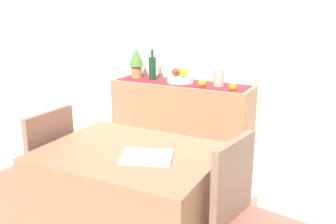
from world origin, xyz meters
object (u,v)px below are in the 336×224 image
object	(u,v)px
fruit_bowl	(180,79)
wine_bottle	(152,68)
sideboard_console	(181,124)
dining_table	(132,207)
chair_near_window	(39,195)
open_book	(147,157)
ceramic_vase	(219,78)
potted_plant	(136,60)

from	to	relation	value
fruit_bowl	wine_bottle	distance (m)	0.32
sideboard_console	dining_table	world-z (taller)	sideboard_console
wine_bottle	chair_near_window	xyz separation A→B (m)	(-0.09, -1.50, -0.69)
open_book	chair_near_window	world-z (taller)	chair_near_window
ceramic_vase	potted_plant	world-z (taller)	potted_plant
fruit_bowl	open_book	xyz separation A→B (m)	(0.52, -1.55, -0.12)
wine_bottle	dining_table	world-z (taller)	wine_bottle
sideboard_console	potted_plant	size ratio (longest dim) A/B	4.34
potted_plant	open_book	size ratio (longest dim) A/B	1.13
ceramic_vase	open_book	world-z (taller)	ceramic_vase
fruit_bowl	potted_plant	bearing A→B (deg)	180.00
sideboard_console	ceramic_vase	distance (m)	0.62
sideboard_console	potted_plant	distance (m)	0.79
wine_bottle	dining_table	xyz separation A→B (m)	(0.69, -1.50, -0.59)
wine_bottle	dining_table	distance (m)	1.75
sideboard_console	fruit_bowl	xyz separation A→B (m)	(-0.01, 0.00, 0.46)
wine_bottle	potted_plant	size ratio (longest dim) A/B	0.96
sideboard_console	potted_plant	bearing A→B (deg)	180.00
fruit_bowl	open_book	distance (m)	1.64
open_book	ceramic_vase	bearing A→B (deg)	73.84
dining_table	wine_bottle	bearing A→B (deg)	114.60
sideboard_console	dining_table	xyz separation A→B (m)	(0.37, -1.50, -0.05)
wine_bottle	open_book	distance (m)	1.77
dining_table	open_book	world-z (taller)	open_book
ceramic_vase	potted_plant	distance (m)	0.89
wine_bottle	open_book	size ratio (longest dim) A/B	1.09
sideboard_console	ceramic_vase	size ratio (longest dim) A/B	8.39
sideboard_console	fruit_bowl	world-z (taller)	fruit_bowl
dining_table	open_book	size ratio (longest dim) A/B	3.66
fruit_bowl	potted_plant	distance (m)	0.51
wine_bottle	open_book	bearing A→B (deg)	-61.88
wine_bottle	chair_near_window	distance (m)	1.66
potted_plant	chair_near_window	xyz separation A→B (m)	(0.10, -1.50, -0.75)
dining_table	fruit_bowl	bearing A→B (deg)	104.22
fruit_bowl	wine_bottle	world-z (taller)	wine_bottle
sideboard_console	dining_table	distance (m)	1.55
ceramic_vase	open_book	xyz separation A→B (m)	(0.14, -1.55, -0.17)
potted_plant	dining_table	world-z (taller)	potted_plant
ceramic_vase	chair_near_window	size ratio (longest dim) A/B	0.18
fruit_bowl	ceramic_vase	size ratio (longest dim) A/B	1.61
fruit_bowl	ceramic_vase	world-z (taller)	ceramic_vase
potted_plant	sideboard_console	bearing A→B (deg)	0.00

